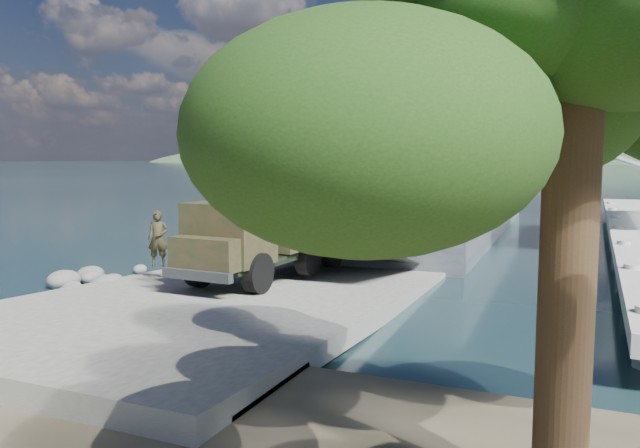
{
  "coord_description": "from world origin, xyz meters",
  "views": [
    {
      "loc": [
        10.2,
        -17.29,
        4.66
      ],
      "look_at": [
        -0.03,
        6.0,
        1.96
      ],
      "focal_mm": 35.0,
      "sensor_mm": 36.0,
      "label": 1
    }
  ],
  "objects": [
    {
      "name": "ground",
      "position": [
        0.0,
        0.0,
        0.0
      ],
      "size": [
        1400.0,
        1400.0,
        0.0
      ],
      "primitive_type": "plane",
      "color": "#163035",
      "rests_on": "ground"
    },
    {
      "name": "boat_ramp",
      "position": [
        0.0,
        -1.0,
        0.25
      ],
      "size": [
        10.0,
        18.0,
        0.5
      ],
      "primitive_type": "cube",
      "color": "slate",
      "rests_on": "ground"
    },
    {
      "name": "shoreline_rocks",
      "position": [
        -6.2,
        0.5,
        0.0
      ],
      "size": [
        3.2,
        5.6,
        0.9
      ],
      "primitive_type": null,
      "color": "#60615E",
      "rests_on": "ground"
    },
    {
      "name": "landing_craft",
      "position": [
        0.75,
        21.36,
        0.85
      ],
      "size": [
        9.94,
        35.17,
        10.36
      ],
      "rotation": [
        0.0,
        0.0,
        0.04
      ],
      "color": "#3D4348",
      "rests_on": "ground"
    },
    {
      "name": "military_truck",
      "position": [
        -0.13,
        2.19,
        2.36
      ],
      "size": [
        3.05,
        8.21,
        3.74
      ],
      "rotation": [
        0.0,
        0.0,
        -0.06
      ],
      "color": "black",
      "rests_on": "boat_ramp"
    },
    {
      "name": "soldier",
      "position": [
        -3.66,
        0.19,
        1.47
      ],
      "size": [
        0.85,
        0.74,
        1.95
      ],
      "primitive_type": "imported",
      "rotation": [
        0.0,
        0.0,
        0.47
      ],
      "color": "#212E19",
      "rests_on": "boat_ramp"
    },
    {
      "name": "overhang_tree",
      "position": [
        9.43,
        -9.26,
        5.84
      ],
      "size": [
        8.02,
        7.39,
        7.29
      ],
      "color": "#342715",
      "rests_on": "ground"
    }
  ]
}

